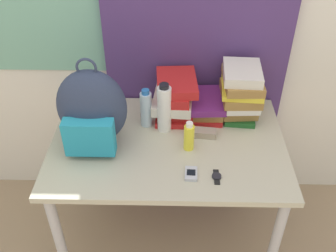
{
  "coord_description": "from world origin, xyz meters",
  "views": [
    {
      "loc": [
        0.03,
        -1.1,
        2.01
      ],
      "look_at": [
        0.0,
        0.38,
        0.85
      ],
      "focal_mm": 42.0,
      "sensor_mm": 36.0,
      "label": 1
    }
  ],
  "objects_px": {
    "book_stack_right": "(241,91)",
    "sports_bottle": "(164,108)",
    "sunscreen_bottle": "(189,137)",
    "sunglasses_case": "(201,133)",
    "wristwatch": "(217,177)",
    "water_bottle": "(146,109)",
    "cell_phone": "(191,174)",
    "book_stack_left": "(175,97)",
    "backpack": "(92,110)",
    "book_stack_center": "(206,105)"
  },
  "relations": [
    {
      "from": "backpack",
      "to": "book_stack_right",
      "type": "height_order",
      "value": "backpack"
    },
    {
      "from": "book_stack_right",
      "to": "cell_phone",
      "type": "xyz_separation_m",
      "value": [
        -0.26,
        -0.46,
        -0.14
      ]
    },
    {
      "from": "book_stack_right",
      "to": "cell_phone",
      "type": "relative_size",
      "value": 3.33
    },
    {
      "from": "backpack",
      "to": "book_stack_right",
      "type": "distance_m",
      "value": 0.77
    },
    {
      "from": "backpack",
      "to": "sunscreen_bottle",
      "type": "relative_size",
      "value": 2.94
    },
    {
      "from": "backpack",
      "to": "cell_phone",
      "type": "xyz_separation_m",
      "value": [
        0.47,
        -0.23,
        -0.18
      ]
    },
    {
      "from": "wristwatch",
      "to": "book_stack_left",
      "type": "bearing_deg",
      "value": 112.05
    },
    {
      "from": "water_bottle",
      "to": "book_stack_center",
      "type": "bearing_deg",
      "value": 17.22
    },
    {
      "from": "backpack",
      "to": "cell_phone",
      "type": "distance_m",
      "value": 0.55
    },
    {
      "from": "book_stack_right",
      "to": "water_bottle",
      "type": "relative_size",
      "value": 1.36
    },
    {
      "from": "sunglasses_case",
      "to": "book_stack_right",
      "type": "bearing_deg",
      "value": 41.11
    },
    {
      "from": "book_stack_left",
      "to": "sunscreen_bottle",
      "type": "height_order",
      "value": "book_stack_left"
    },
    {
      "from": "book_stack_right",
      "to": "sunscreen_bottle",
      "type": "distance_m",
      "value": 0.4
    },
    {
      "from": "cell_phone",
      "to": "water_bottle",
      "type": "bearing_deg",
      "value": 121.18
    },
    {
      "from": "book_stack_left",
      "to": "water_bottle",
      "type": "height_order",
      "value": "book_stack_left"
    },
    {
      "from": "wristwatch",
      "to": "backpack",
      "type": "bearing_deg",
      "value": 157.72
    },
    {
      "from": "sunscreen_bottle",
      "to": "cell_phone",
      "type": "distance_m",
      "value": 0.19
    },
    {
      "from": "water_bottle",
      "to": "cell_phone",
      "type": "xyz_separation_m",
      "value": [
        0.22,
        -0.37,
        -0.09
      ]
    },
    {
      "from": "book_stack_left",
      "to": "book_stack_right",
      "type": "xyz_separation_m",
      "value": [
        0.34,
        0.0,
        0.04
      ]
    },
    {
      "from": "sunscreen_bottle",
      "to": "sunglasses_case",
      "type": "bearing_deg",
      "value": 56.53
    },
    {
      "from": "wristwatch",
      "to": "sports_bottle",
      "type": "bearing_deg",
      "value": 125.17
    },
    {
      "from": "book_stack_right",
      "to": "sports_bottle",
      "type": "relative_size",
      "value": 1.07
    },
    {
      "from": "cell_phone",
      "to": "sunglasses_case",
      "type": "bearing_deg",
      "value": 78.49
    },
    {
      "from": "sports_bottle",
      "to": "sunglasses_case",
      "type": "xyz_separation_m",
      "value": [
        0.19,
        -0.05,
        -0.11
      ]
    },
    {
      "from": "water_bottle",
      "to": "sunglasses_case",
      "type": "height_order",
      "value": "water_bottle"
    },
    {
      "from": "book_stack_center",
      "to": "cell_phone",
      "type": "relative_size",
      "value": 3.02
    },
    {
      "from": "book_stack_center",
      "to": "book_stack_right",
      "type": "xyz_separation_m",
      "value": [
        0.17,
        -0.0,
        0.1
      ]
    },
    {
      "from": "sports_bottle",
      "to": "sunglasses_case",
      "type": "bearing_deg",
      "value": -15.3
    },
    {
      "from": "water_bottle",
      "to": "sunglasses_case",
      "type": "distance_m",
      "value": 0.31
    },
    {
      "from": "sunglasses_case",
      "to": "book_stack_left",
      "type": "bearing_deg",
      "value": 127.16
    },
    {
      "from": "backpack",
      "to": "water_bottle",
      "type": "bearing_deg",
      "value": 30.81
    },
    {
      "from": "backpack",
      "to": "wristwatch",
      "type": "xyz_separation_m",
      "value": [
        0.58,
        -0.24,
        -0.19
      ]
    },
    {
      "from": "book_stack_left",
      "to": "sports_bottle",
      "type": "height_order",
      "value": "sports_bottle"
    },
    {
      "from": "sunscreen_bottle",
      "to": "book_stack_center",
      "type": "bearing_deg",
      "value": 71.11
    },
    {
      "from": "sports_bottle",
      "to": "wristwatch",
      "type": "distance_m",
      "value": 0.44
    },
    {
      "from": "cell_phone",
      "to": "sunglasses_case",
      "type": "xyz_separation_m",
      "value": [
        0.06,
        0.28,
        0.01
      ]
    },
    {
      "from": "book_stack_left",
      "to": "sports_bottle",
      "type": "bearing_deg",
      "value": -112.36
    },
    {
      "from": "book_stack_center",
      "to": "water_bottle",
      "type": "distance_m",
      "value": 0.33
    },
    {
      "from": "book_stack_center",
      "to": "sunglasses_case",
      "type": "xyz_separation_m",
      "value": [
        -0.03,
        -0.18,
        -0.04
      ]
    },
    {
      "from": "book_stack_center",
      "to": "sunglasses_case",
      "type": "bearing_deg",
      "value": -99.74
    },
    {
      "from": "book_stack_left",
      "to": "wristwatch",
      "type": "xyz_separation_m",
      "value": [
        0.19,
        -0.47,
        -0.11
      ]
    },
    {
      "from": "book_stack_left",
      "to": "wristwatch",
      "type": "distance_m",
      "value": 0.52
    },
    {
      "from": "sunscreen_bottle",
      "to": "wristwatch",
      "type": "xyz_separation_m",
      "value": [
        0.12,
        -0.2,
        -0.07
      ]
    },
    {
      "from": "sunscreen_bottle",
      "to": "cell_phone",
      "type": "height_order",
      "value": "sunscreen_bottle"
    },
    {
      "from": "water_bottle",
      "to": "sunscreen_bottle",
      "type": "relative_size",
      "value": 1.37
    },
    {
      "from": "sports_bottle",
      "to": "cell_phone",
      "type": "distance_m",
      "value": 0.38
    },
    {
      "from": "book_stack_right",
      "to": "cell_phone",
      "type": "bearing_deg",
      "value": -119.71
    },
    {
      "from": "book_stack_center",
      "to": "wristwatch",
      "type": "relative_size",
      "value": 2.82
    },
    {
      "from": "sports_bottle",
      "to": "sunscreen_bottle",
      "type": "relative_size",
      "value": 1.74
    },
    {
      "from": "water_bottle",
      "to": "sunscreen_bottle",
      "type": "height_order",
      "value": "water_bottle"
    }
  ]
}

